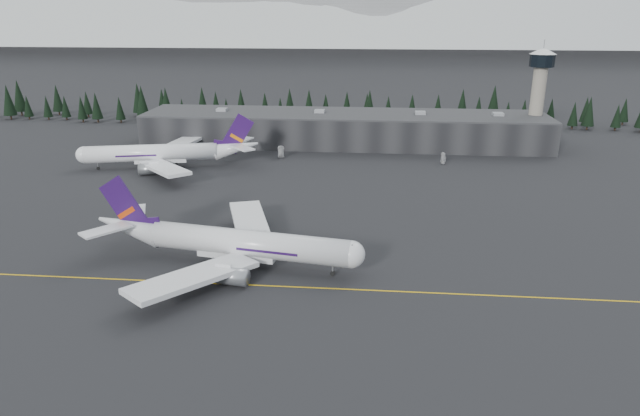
# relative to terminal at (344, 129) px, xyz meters

# --- Properties ---
(ground) EXTENTS (1400.00, 1400.00, 0.00)m
(ground) POSITION_rel_terminal_xyz_m (0.00, -125.00, -6.30)
(ground) COLOR black
(ground) RESTS_ON ground
(taxiline) EXTENTS (400.00, 0.40, 0.02)m
(taxiline) POSITION_rel_terminal_xyz_m (0.00, -127.00, -6.29)
(taxiline) COLOR gold
(taxiline) RESTS_ON ground
(terminal) EXTENTS (160.00, 30.00, 12.60)m
(terminal) POSITION_rel_terminal_xyz_m (0.00, 0.00, 0.00)
(terminal) COLOR black
(terminal) RESTS_ON ground
(control_tower) EXTENTS (10.00, 10.00, 37.70)m
(control_tower) POSITION_rel_terminal_xyz_m (75.00, 3.00, 17.11)
(control_tower) COLOR gray
(control_tower) RESTS_ON ground
(treeline) EXTENTS (360.00, 20.00, 15.00)m
(treeline) POSITION_rel_terminal_xyz_m (0.00, 37.00, 1.20)
(treeline) COLOR black
(treeline) RESTS_ON ground
(mountain_ridge) EXTENTS (4400.00, 900.00, 420.00)m
(mountain_ridge) POSITION_rel_terminal_xyz_m (0.00, 875.00, -6.30)
(mountain_ridge) COLOR white
(mountain_ridge) RESTS_ON ground
(jet_main) EXTENTS (60.90, 55.79, 18.01)m
(jet_main) POSITION_rel_terminal_xyz_m (-18.98, -117.35, -1.22)
(jet_main) COLOR silver
(jet_main) RESTS_ON ground
(jet_parked) EXTENTS (61.00, 55.69, 18.20)m
(jet_parked) POSITION_rel_terminal_xyz_m (-58.56, -41.67, -1.17)
(jet_parked) COLOR white
(jet_parked) RESTS_ON ground
(gse_vehicle_a) EXTENTS (3.27, 5.10, 1.31)m
(gse_vehicle_a) POSITION_rel_terminal_xyz_m (-21.88, -25.40, -5.65)
(gse_vehicle_a) COLOR silver
(gse_vehicle_a) RESTS_ON ground
(gse_vehicle_b) EXTENTS (4.40, 3.72, 1.42)m
(gse_vehicle_b) POSITION_rel_terminal_xyz_m (36.73, -28.30, -5.59)
(gse_vehicle_b) COLOR silver
(gse_vehicle_b) RESTS_ON ground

